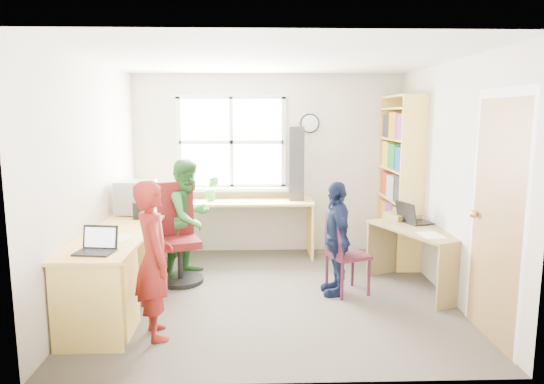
# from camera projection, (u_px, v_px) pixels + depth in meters

# --- Properties ---
(room) EXTENTS (3.64, 3.44, 2.44)m
(room) POSITION_uv_depth(u_px,v_px,m) (274.00, 178.00, 4.98)
(room) COLOR #463F37
(room) RESTS_ON ground
(l_desk) EXTENTS (2.38, 2.95, 0.75)m
(l_desk) POSITION_uv_depth(u_px,v_px,m) (139.00, 262.00, 4.69)
(l_desk) COLOR #FFD466
(l_desk) RESTS_ON ground
(right_desk) EXTENTS (0.94, 1.27, 0.67)m
(right_desk) POSITION_uv_depth(u_px,v_px,m) (418.00, 245.00, 5.18)
(right_desk) COLOR #9F894F
(right_desk) RESTS_ON ground
(bookshelf) EXTENTS (0.30, 1.02, 2.10)m
(bookshelf) POSITION_uv_depth(u_px,v_px,m) (400.00, 183.00, 6.14)
(bookshelf) COLOR #FFD466
(bookshelf) RESTS_ON ground
(swivel_chair) EXTENTS (0.66, 0.66, 1.11)m
(swivel_chair) POSITION_uv_depth(u_px,v_px,m) (178.00, 239.00, 5.45)
(swivel_chair) COLOR black
(swivel_chair) RESTS_ON ground
(wooden_chair) EXTENTS (0.48, 0.48, 0.86)m
(wooden_chair) POSITION_uv_depth(u_px,v_px,m) (343.00, 251.00, 5.04)
(wooden_chair) COLOR #4A1828
(wooden_chair) RESTS_ON ground
(crt_monitor) EXTENTS (0.43, 0.39, 0.38)m
(crt_monitor) POSITION_uv_depth(u_px,v_px,m) (136.00, 197.00, 5.46)
(crt_monitor) COLOR #959499
(crt_monitor) RESTS_ON l_desk
(laptop_left) EXTENTS (0.33, 0.29, 0.21)m
(laptop_left) POSITION_uv_depth(u_px,v_px,m) (97.00, 246.00, 3.98)
(laptop_left) COLOR black
(laptop_left) RESTS_ON l_desk
(laptop_right) EXTENTS (0.39, 0.43, 0.24)m
(laptop_right) POSITION_uv_depth(u_px,v_px,m) (412.00, 218.00, 5.41)
(laptop_right) COLOR black
(laptop_right) RESTS_ON right_desk
(speaker_a) EXTENTS (0.11, 0.11, 0.18)m
(speaker_a) POSITION_uv_depth(u_px,v_px,m) (137.00, 211.00, 5.22)
(speaker_a) COLOR black
(speaker_a) RESTS_ON l_desk
(speaker_b) EXTENTS (0.10, 0.10, 0.18)m
(speaker_b) POSITION_uv_depth(u_px,v_px,m) (144.00, 202.00, 5.75)
(speaker_b) COLOR black
(speaker_b) RESTS_ON l_desk
(cd_tower) EXTENTS (0.20, 0.18, 0.96)m
(cd_tower) POSITION_uv_depth(u_px,v_px,m) (297.00, 164.00, 6.32)
(cd_tower) COLOR black
(cd_tower) RESTS_ON l_desk
(game_box) EXTENTS (0.41, 0.41, 0.06)m
(game_box) POSITION_uv_depth(u_px,v_px,m) (402.00, 216.00, 5.64)
(game_box) COLOR red
(game_box) RESTS_ON right_desk
(paper_a) EXTENTS (0.24, 0.31, 0.00)m
(paper_a) POSITION_uv_depth(u_px,v_px,m) (118.00, 238.00, 4.42)
(paper_a) COLOR white
(paper_a) RESTS_ON l_desk
(paper_b) EXTENTS (0.23, 0.31, 0.00)m
(paper_b) POSITION_uv_depth(u_px,v_px,m) (431.00, 235.00, 4.86)
(paper_b) COLOR white
(paper_b) RESTS_ON right_desk
(potted_plant) EXTENTS (0.18, 0.15, 0.32)m
(potted_plant) POSITION_uv_depth(u_px,v_px,m) (212.00, 189.00, 6.31)
(potted_plant) COLOR #2D7134
(potted_plant) RESTS_ON l_desk
(person_red) EXTENTS (0.48, 0.57, 1.34)m
(person_red) POSITION_uv_depth(u_px,v_px,m) (154.00, 260.00, 4.04)
(person_red) COLOR maroon
(person_red) RESTS_ON ground
(person_green) EXTENTS (0.79, 0.84, 1.36)m
(person_green) POSITION_uv_depth(u_px,v_px,m) (189.00, 218.00, 5.62)
(person_green) COLOR #2C6729
(person_green) RESTS_ON ground
(person_navy) EXTENTS (0.32, 0.71, 1.19)m
(person_navy) POSITION_uv_depth(u_px,v_px,m) (336.00, 238.00, 5.03)
(person_navy) COLOR #121B3B
(person_navy) RESTS_ON ground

